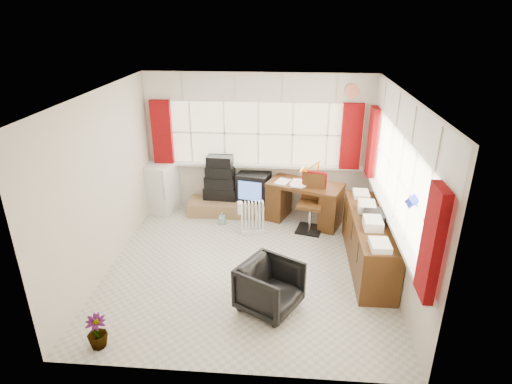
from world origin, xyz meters
TOP-DOWN VIEW (x-y plane):
  - ground at (0.00, 0.00)m, footprint 4.00×4.00m
  - room_walls at (0.00, 0.00)m, footprint 4.00×4.00m
  - window_back at (0.00, 1.94)m, footprint 3.70×0.12m
  - window_right at (1.94, 0.00)m, footprint 0.12×3.70m
  - curtains at (0.92, 0.93)m, footprint 3.83×3.83m
  - overhead_cabinets at (0.98, 0.98)m, footprint 3.98×3.98m
  - desk at (0.84, 1.51)m, footprint 1.39×1.03m
  - desk_lamp at (1.04, 1.42)m, footprint 0.16×0.14m
  - task_chair at (0.96, 1.29)m, footprint 0.51×0.53m
  - office_chair at (0.36, -0.91)m, footprint 0.93×0.92m
  - radiator at (-0.03, 1.02)m, footprint 0.40×0.22m
  - credenza at (1.73, 0.20)m, footprint 0.50×2.00m
  - file_tray at (1.76, 0.18)m, footprint 0.33×0.40m
  - tv_bench at (-0.55, 1.72)m, footprint 1.40×0.50m
  - crt_tv at (-0.07, 1.88)m, footprint 0.66×0.62m
  - hifi_stack at (-0.68, 1.88)m, footprint 0.62×0.42m
  - mini_fridge at (-1.80, 1.80)m, footprint 0.64×0.65m
  - spray_bottle_a at (0.05, 1.31)m, footprint 0.11×0.11m
  - spray_bottle_b at (-0.58, 1.31)m, footprint 0.10×0.10m
  - flower_vase at (-1.50, -1.73)m, footprint 0.29×0.29m

SIDE VIEW (x-z plane):
  - ground at x=0.00m, z-range 0.00..0.00m
  - spray_bottle_b at x=-0.58m, z-range 0.00..0.21m
  - tv_bench at x=-0.55m, z-range 0.00..0.25m
  - spray_bottle_a at x=0.05m, z-range 0.00..0.28m
  - flower_vase at x=-1.50m, z-range 0.00..0.40m
  - radiator at x=-0.03m, z-range -0.05..0.52m
  - office_chair at x=0.36m, z-range 0.00..0.62m
  - credenza at x=1.73m, z-range -0.03..0.82m
  - desk at x=0.84m, z-range 0.02..0.78m
  - mini_fridge at x=-1.80m, z-range 0.00..0.90m
  - crt_tv at x=-0.07m, z-range 0.25..0.76m
  - task_chair at x=0.96m, z-range 0.03..1.02m
  - hifi_stack at x=-0.68m, z-range 0.21..1.03m
  - file_tray at x=1.76m, z-range 0.75..0.87m
  - window_back at x=0.00m, z-range -0.85..2.75m
  - window_right at x=1.94m, z-range -0.85..2.75m
  - desk_lamp at x=1.04m, z-range 0.81..1.27m
  - curtains at x=0.92m, z-range 0.88..2.03m
  - room_walls at x=0.00m, z-range -0.50..3.50m
  - overhead_cabinets at x=0.98m, z-range 2.01..2.49m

